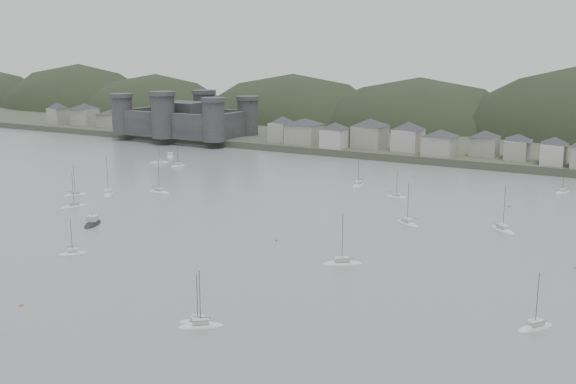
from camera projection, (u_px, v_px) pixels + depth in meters
The scene contains 8 objects.
ground at pixel (80, 299), 121.49m from camera, with size 900.00×900.00×0.00m, color slate.
far_shore_land at pixel (488, 128), 370.61m from camera, with size 900.00×250.00×3.00m, color #383D2D.
forested_ridge at pixel (483, 158), 349.25m from camera, with size 851.55×103.94×102.57m.
castle at pixel (184, 118), 330.22m from camera, with size 66.00×43.00×20.00m.
waterfront_town at pixel (551, 147), 249.84m from camera, with size 451.48×28.46×12.92m.
moored_fleet at pixel (253, 219), 177.88m from camera, with size 250.69×169.01×13.12m.
motor_launch_far at pixel (93, 224), 172.86m from camera, with size 6.83×9.34×4.10m.
mooring_buoys at pixel (245, 222), 175.08m from camera, with size 155.66×138.71×0.70m.
Camera 1 is at (90.28, -80.28, 44.29)m, focal length 41.84 mm.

